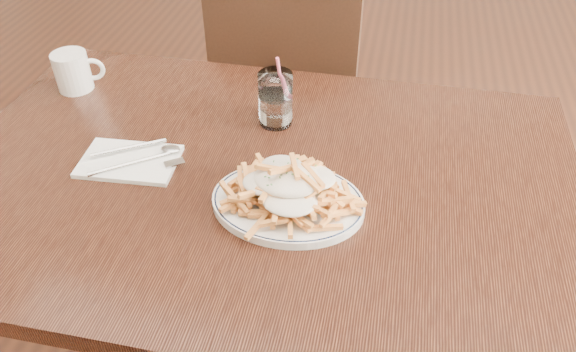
% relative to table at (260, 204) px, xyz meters
% --- Properties ---
extents(table, '(1.20, 0.80, 0.75)m').
position_rel_table_xyz_m(table, '(0.00, 0.00, 0.00)').
color(table, black).
rests_on(table, ground).
extents(chair_far, '(0.43, 0.43, 0.90)m').
position_rel_table_xyz_m(chair_far, '(-0.07, 0.65, -0.16)').
color(chair_far, black).
rests_on(chair_far, ground).
extents(fries_plate, '(0.32, 0.30, 0.02)m').
position_rel_table_xyz_m(fries_plate, '(0.07, -0.08, 0.09)').
color(fries_plate, white).
rests_on(fries_plate, table).
extents(loaded_fries, '(0.24, 0.20, 0.07)m').
position_rel_table_xyz_m(loaded_fries, '(0.07, -0.08, 0.13)').
color(loaded_fries, '#DA8D42').
rests_on(loaded_fries, fries_plate).
extents(napkin, '(0.19, 0.13, 0.01)m').
position_rel_table_xyz_m(napkin, '(-0.25, -0.02, 0.08)').
color(napkin, white).
rests_on(napkin, table).
extents(cutlery, '(0.18, 0.17, 0.01)m').
position_rel_table_xyz_m(cutlery, '(-0.25, -0.01, 0.09)').
color(cutlery, silver).
rests_on(cutlery, napkin).
extents(water_glass, '(0.07, 0.07, 0.16)m').
position_rel_table_xyz_m(water_glass, '(-0.01, 0.17, 0.13)').
color(water_glass, white).
rests_on(water_glass, table).
extents(coffee_mug, '(0.11, 0.08, 0.09)m').
position_rel_table_xyz_m(coffee_mug, '(-0.49, 0.22, 0.12)').
color(coffee_mug, white).
rests_on(coffee_mug, table).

